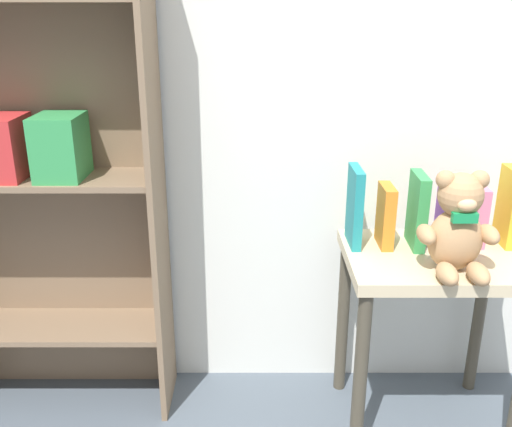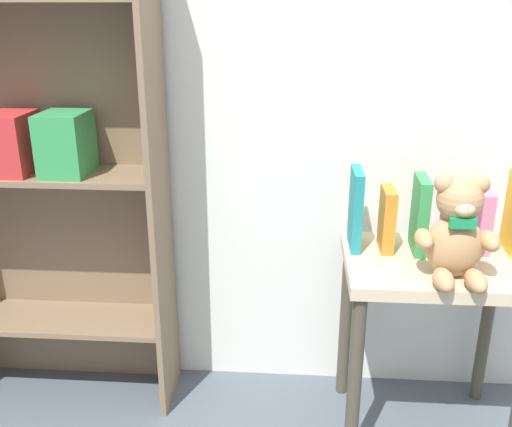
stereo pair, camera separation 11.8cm
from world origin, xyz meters
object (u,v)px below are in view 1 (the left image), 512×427
Objects in this scene: teddy_bear at (457,227)px; book_standing_teal at (354,206)px; book_standing_orange at (385,216)px; bookshelf_side at (36,144)px; book_standing_yellow at (508,206)px; book_standing_green at (416,210)px; display_table at (431,288)px; book_standing_pink at (475,214)px; book_standing_purple at (445,213)px.

book_standing_teal is (-0.25, 0.19, -0.01)m from teddy_bear.
teddy_bear is 1.51× the size of book_standing_orange.
teddy_bear is at bearing -38.64° from book_standing_teal.
bookshelf_side is at bearing 175.58° from book_standing_teal.
book_standing_teal is 0.46m from book_standing_yellow.
teddy_bear reaches higher than book_standing_orange.
book_standing_green is 0.94× the size of book_standing_yellow.
display_table is (1.19, -0.14, -0.41)m from bookshelf_side.
book_standing_green is (0.09, -0.00, 0.02)m from book_standing_orange.
book_standing_green reaches higher than book_standing_pink.
bookshelf_side is 1.24m from teddy_bear.
book_standing_purple is (0.05, 0.09, 0.21)m from display_table.
book_standing_yellow is (0.28, 0.02, 0.01)m from book_standing_green.
bookshelf_side is 5.59× the size of teddy_bear.
teddy_bear reaches higher than book_standing_yellow.
bookshelf_side is 1.43m from book_standing_yellow.
book_standing_yellow is at bearing -0.03° from book_standing_purple.
book_standing_pink is at bearing 178.39° from book_standing_yellow.
book_standing_orange is at bearing -173.82° from book_standing_pink.
teddy_bear is at bearing -136.61° from book_standing_yellow.
bookshelf_side reaches higher than book_standing_yellow.
bookshelf_side is at bearing -179.99° from book_standing_pink.
book_standing_green is at bearing -170.82° from book_standing_pink.
book_standing_purple is (0.09, 0.02, -0.01)m from book_standing_green.
display_table is at bearing -116.93° from book_standing_purple.
book_standing_yellow is (0.22, 0.19, -0.01)m from teddy_bear.
bookshelf_side is 8.15× the size of book_standing_purple.
book_standing_pink reaches higher than display_table.
display_table is 0.26m from book_standing_orange.
bookshelf_side is 1.25m from book_standing_purple.
book_standing_yellow is at bearing -0.51° from book_standing_teal.
teddy_bear is (0.01, -0.11, 0.24)m from display_table.
book_standing_teal is 1.00× the size of book_standing_yellow.
bookshelf_side is 2.66× the size of display_table.
book_standing_pink is (0.19, 0.02, -0.02)m from book_standing_green.
book_standing_purple is at bearing -179.22° from book_standing_yellow.
book_standing_green is (-0.06, 0.18, -0.02)m from teddy_bear.
book_standing_teal is (0.95, -0.06, -0.18)m from bookshelf_side.
book_standing_green is at bearing -5.32° from book_standing_teal.
display_table is at bearing 97.16° from teddy_bear.
book_standing_green is 0.28m from book_standing_yellow.
book_standing_green reaches higher than book_standing_orange.
book_standing_teal is at bearing -176.52° from book_standing_pink.
book_standing_purple is 0.19m from book_standing_yellow.
book_standing_orange is 0.09m from book_standing_green.
bookshelf_side reaches higher than display_table.
book_standing_orange reaches higher than book_standing_pink.
book_standing_pink is at bearing 0.40° from book_standing_teal.
teddy_bear reaches higher than book_standing_teal.
display_table is 0.24m from book_standing_green.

